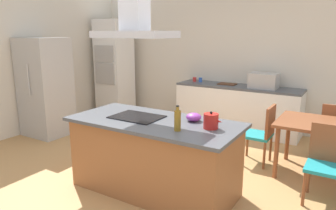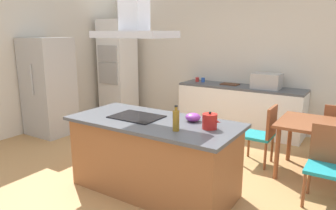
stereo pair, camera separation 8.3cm
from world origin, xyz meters
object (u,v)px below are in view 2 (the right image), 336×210
(mixing_bowl, at_px, (193,117))
(tea_kettle, at_px, (210,121))
(countertop_microwave, at_px, (266,81))
(wall_oven_stack, at_px, (118,68))
(refrigerator, at_px, (49,87))
(olive_oil_bottle, at_px, (176,120))
(range_hood, at_px, (134,15))
(cooktop, at_px, (137,117))
(chair_facing_island, at_px, (328,160))
(cutting_board, at_px, (230,84))
(coffee_mug_blue, at_px, (203,80))
(coffee_mug_red, at_px, (197,79))
(dining_table, at_px, (336,132))
(chair_at_left_end, at_px, (264,131))

(mixing_bowl, bearing_deg, tea_kettle, -28.74)
(countertop_microwave, relative_size, wall_oven_stack, 0.23)
(refrigerator, bearing_deg, olive_oil_bottle, -16.11)
(olive_oil_bottle, bearing_deg, range_hood, 163.58)
(cooktop, distance_m, chair_facing_island, 2.26)
(cutting_board, relative_size, range_hood, 0.38)
(chair_facing_island, relative_size, range_hood, 0.99)
(countertop_microwave, bearing_deg, range_hood, -104.83)
(coffee_mug_blue, relative_size, cutting_board, 0.26)
(coffee_mug_red, relative_size, refrigerator, 0.05)
(olive_oil_bottle, xyz_separation_m, coffee_mug_blue, (-1.25, 3.14, -0.07))
(refrigerator, height_order, chair_facing_island, refrigerator)
(dining_table, relative_size, chair_at_left_end, 1.57)
(mixing_bowl, relative_size, range_hood, 0.20)
(chair_at_left_end, bearing_deg, olive_oil_bottle, -105.04)
(tea_kettle, bearing_deg, refrigerator, 168.81)
(coffee_mug_red, bearing_deg, dining_table, -27.42)
(coffee_mug_blue, relative_size, refrigerator, 0.05)
(olive_oil_bottle, bearing_deg, chair_facing_island, 37.10)
(cutting_board, bearing_deg, mixing_bowl, -76.89)
(cutting_board, bearing_deg, cooktop, -90.67)
(chair_facing_island, relative_size, chair_at_left_end, 1.00)
(cooktop, bearing_deg, tea_kettle, 3.28)
(tea_kettle, distance_m, cutting_board, 3.02)
(tea_kettle, relative_size, mixing_bowl, 1.19)
(countertop_microwave, bearing_deg, chair_facing_island, -57.57)
(cooktop, distance_m, tea_kettle, 0.96)
(coffee_mug_red, relative_size, chair_facing_island, 0.10)
(countertop_microwave, relative_size, coffee_mug_red, 5.56)
(chair_at_left_end, bearing_deg, range_hood, -127.36)
(range_hood, bearing_deg, coffee_mug_blue, 100.83)
(range_hood, bearing_deg, refrigerator, 163.97)
(coffee_mug_blue, bearing_deg, mixing_bowl, -65.72)
(wall_oven_stack, height_order, chair_facing_island, wall_oven_stack)
(cooktop, height_order, range_hood, range_hood)
(olive_oil_bottle, height_order, coffee_mug_red, olive_oil_bottle)
(coffee_mug_red, distance_m, range_hood, 3.23)
(chair_facing_island, distance_m, range_hood, 2.74)
(olive_oil_bottle, xyz_separation_m, countertop_microwave, (0.07, 3.08, 0.02))
(chair_at_left_end, bearing_deg, wall_oven_stack, 163.20)
(cooktop, bearing_deg, refrigerator, 163.97)
(dining_table, bearing_deg, mixing_bowl, -137.28)
(cooktop, height_order, chair_at_left_end, cooktop)
(coffee_mug_red, relative_size, cutting_board, 0.26)
(coffee_mug_red, xyz_separation_m, coffee_mug_blue, (0.13, 0.01, 0.00))
(coffee_mug_red, distance_m, refrigerator, 2.96)
(tea_kettle, bearing_deg, cooktop, -176.72)
(cooktop, distance_m, refrigerator, 2.84)
(countertop_microwave, bearing_deg, tea_kettle, -86.07)
(chair_facing_island, bearing_deg, mixing_bowl, -155.95)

